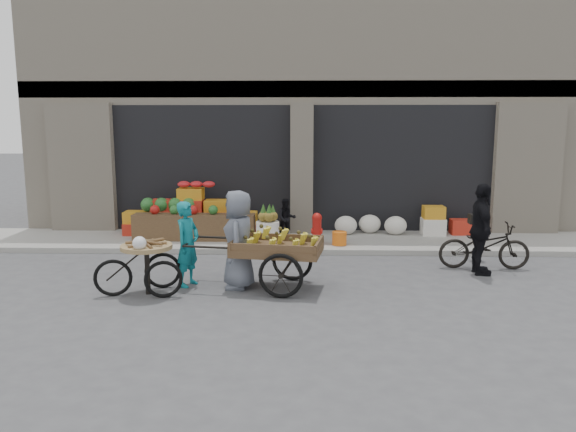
{
  "coord_description": "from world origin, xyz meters",
  "views": [
    {
      "loc": [
        0.09,
        -8.7,
        2.84
      ],
      "look_at": [
        -0.23,
        1.53,
        1.1
      ],
      "focal_mm": 35.0,
      "sensor_mm": 36.0,
      "label": 1
    }
  ],
  "objects_px": {
    "orange_bucket": "(339,238)",
    "tricycle_cart": "(147,261)",
    "seated_person": "(286,219)",
    "vendor_woman": "(188,244)",
    "bicycle": "(484,246)",
    "pineapple_bin": "(268,233)",
    "vendor_grey": "(239,239)",
    "banana_cart": "(274,245)",
    "cyclist": "(481,229)",
    "fire_hydrant": "(317,227)"
  },
  "relations": [
    {
      "from": "tricycle_cart",
      "to": "cyclist",
      "type": "distance_m",
      "value": 6.05
    },
    {
      "from": "cyclist",
      "to": "pineapple_bin",
      "type": "bearing_deg",
      "value": 67.38
    },
    {
      "from": "orange_bucket",
      "to": "vendor_woman",
      "type": "height_order",
      "value": "vendor_woman"
    },
    {
      "from": "tricycle_cart",
      "to": "vendor_grey",
      "type": "bearing_deg",
      "value": 0.81
    },
    {
      "from": "seated_person",
      "to": "bicycle",
      "type": "height_order",
      "value": "seated_person"
    },
    {
      "from": "orange_bucket",
      "to": "tricycle_cart",
      "type": "xyz_separation_m",
      "value": [
        -3.37,
        -3.3,
        0.3
      ]
    },
    {
      "from": "pineapple_bin",
      "to": "tricycle_cart",
      "type": "relative_size",
      "value": 0.36
    },
    {
      "from": "orange_bucket",
      "to": "vendor_woman",
      "type": "xyz_separation_m",
      "value": [
        -2.79,
        -2.79,
        0.47
      ]
    },
    {
      "from": "fire_hydrant",
      "to": "tricycle_cart",
      "type": "xyz_separation_m",
      "value": [
        -2.87,
        -3.35,
        0.06
      ]
    },
    {
      "from": "pineapple_bin",
      "to": "vendor_grey",
      "type": "height_order",
      "value": "vendor_grey"
    },
    {
      "from": "tricycle_cart",
      "to": "cyclist",
      "type": "relative_size",
      "value": 0.85
    },
    {
      "from": "banana_cart",
      "to": "vendor_woman",
      "type": "distance_m",
      "value": 1.51
    },
    {
      "from": "banana_cart",
      "to": "tricycle_cart",
      "type": "xyz_separation_m",
      "value": [
        -2.08,
        -0.39,
        -0.2
      ]
    },
    {
      "from": "pineapple_bin",
      "to": "vendor_grey",
      "type": "bearing_deg",
      "value": -95.64
    },
    {
      "from": "seated_person",
      "to": "vendor_woman",
      "type": "distance_m",
      "value": 3.84
    },
    {
      "from": "seated_person",
      "to": "tricycle_cart",
      "type": "relative_size",
      "value": 0.64
    },
    {
      "from": "vendor_woman",
      "to": "bicycle",
      "type": "height_order",
      "value": "vendor_woman"
    },
    {
      "from": "vendor_woman",
      "to": "cyclist",
      "type": "distance_m",
      "value": 5.37
    },
    {
      "from": "orange_bucket",
      "to": "seated_person",
      "type": "relative_size",
      "value": 0.34
    },
    {
      "from": "fire_hydrant",
      "to": "bicycle",
      "type": "bearing_deg",
      "value": -25.58
    },
    {
      "from": "seated_person",
      "to": "banana_cart",
      "type": "bearing_deg",
      "value": -101.35
    },
    {
      "from": "orange_bucket",
      "to": "vendor_woman",
      "type": "distance_m",
      "value": 3.97
    },
    {
      "from": "banana_cart",
      "to": "vendor_woman",
      "type": "xyz_separation_m",
      "value": [
        -1.5,
        0.12,
        -0.02
      ]
    },
    {
      "from": "vendor_woman",
      "to": "vendor_grey",
      "type": "relative_size",
      "value": 0.88
    },
    {
      "from": "pineapple_bin",
      "to": "vendor_grey",
      "type": "distance_m",
      "value": 3.03
    },
    {
      "from": "pineapple_bin",
      "to": "seated_person",
      "type": "distance_m",
      "value": 0.75
    },
    {
      "from": "vendor_grey",
      "to": "pineapple_bin",
      "type": "bearing_deg",
      "value": 174.75
    },
    {
      "from": "seated_person",
      "to": "banana_cart",
      "type": "height_order",
      "value": "same"
    },
    {
      "from": "tricycle_cart",
      "to": "vendor_grey",
      "type": "distance_m",
      "value": 1.56
    },
    {
      "from": "seated_person",
      "to": "vendor_grey",
      "type": "distance_m",
      "value": 3.65
    },
    {
      "from": "orange_bucket",
      "to": "vendor_woman",
      "type": "bearing_deg",
      "value": -135.02
    },
    {
      "from": "tricycle_cart",
      "to": "cyclist",
      "type": "height_order",
      "value": "cyclist"
    },
    {
      "from": "pineapple_bin",
      "to": "orange_bucket",
      "type": "height_order",
      "value": "pineapple_bin"
    },
    {
      "from": "seated_person",
      "to": "vendor_woman",
      "type": "height_order",
      "value": "vendor_woman"
    },
    {
      "from": "banana_cart",
      "to": "cyclist",
      "type": "bearing_deg",
      "value": 23.86
    },
    {
      "from": "pineapple_bin",
      "to": "tricycle_cart",
      "type": "xyz_separation_m",
      "value": [
        -1.77,
        -3.4,
        0.2
      ]
    },
    {
      "from": "pineapple_bin",
      "to": "vendor_grey",
      "type": "xyz_separation_m",
      "value": [
        -0.29,
        -2.98,
        0.47
      ]
    },
    {
      "from": "banana_cart",
      "to": "vendor_grey",
      "type": "xyz_separation_m",
      "value": [
        -0.61,
        0.03,
        0.08
      ]
    },
    {
      "from": "fire_hydrant",
      "to": "cyclist",
      "type": "height_order",
      "value": "cyclist"
    },
    {
      "from": "seated_person",
      "to": "vendor_grey",
      "type": "xyz_separation_m",
      "value": [
        -0.69,
        -3.58,
        0.26
      ]
    },
    {
      "from": "banana_cart",
      "to": "vendor_woman",
      "type": "bearing_deg",
      "value": -175.84
    },
    {
      "from": "vendor_woman",
      "to": "vendor_grey",
      "type": "distance_m",
      "value": 0.91
    },
    {
      "from": "seated_person",
      "to": "vendor_woman",
      "type": "xyz_separation_m",
      "value": [
        -1.59,
        -3.49,
        0.16
      ]
    },
    {
      "from": "fire_hydrant",
      "to": "seated_person",
      "type": "distance_m",
      "value": 0.96
    },
    {
      "from": "banana_cart",
      "to": "bicycle",
      "type": "height_order",
      "value": "banana_cart"
    },
    {
      "from": "vendor_grey",
      "to": "cyclist",
      "type": "relative_size",
      "value": 0.99
    },
    {
      "from": "fire_hydrant",
      "to": "vendor_woman",
      "type": "relative_size",
      "value": 0.48
    },
    {
      "from": "seated_person",
      "to": "vendor_woman",
      "type": "relative_size",
      "value": 0.63
    },
    {
      "from": "orange_bucket",
      "to": "tricycle_cart",
      "type": "height_order",
      "value": "tricycle_cart"
    },
    {
      "from": "tricycle_cart",
      "to": "bicycle",
      "type": "bearing_deg",
      "value": 1.54
    }
  ]
}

